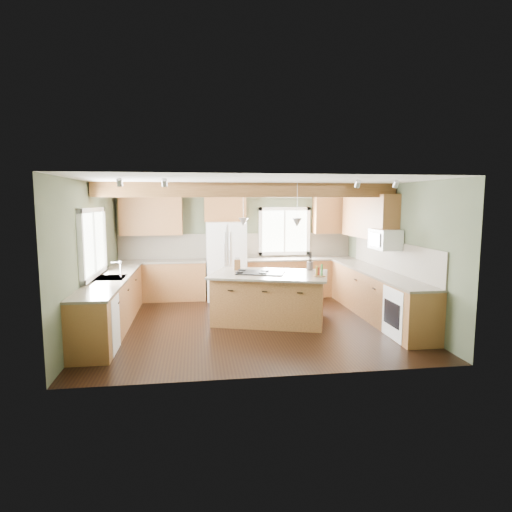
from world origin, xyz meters
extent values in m
plane|color=black|center=(0.00, 0.00, 0.00)|extent=(5.60, 5.60, 0.00)
plane|color=silver|center=(0.00, 0.00, 2.60)|extent=(5.60, 5.60, 0.00)
plane|color=#434B35|center=(0.00, 2.50, 1.30)|extent=(5.60, 0.00, 5.60)
plane|color=#434B35|center=(-2.80, 0.00, 1.30)|extent=(0.00, 5.00, 5.00)
plane|color=#434B35|center=(2.80, 0.00, 1.30)|extent=(0.00, 5.00, 5.00)
cube|color=#4D2F16|center=(0.00, 0.10, 2.47)|extent=(5.55, 0.26, 0.26)
cube|color=#4D2F16|center=(0.00, 2.40, 2.54)|extent=(5.55, 0.20, 0.10)
cube|color=brown|center=(0.00, 2.48, 1.21)|extent=(5.58, 0.03, 0.58)
cube|color=brown|center=(2.78, 0.05, 1.21)|extent=(0.03, 3.70, 0.58)
cube|color=brown|center=(-1.79, 2.20, 0.44)|extent=(2.02, 0.60, 0.88)
cube|color=#4F463A|center=(-1.79, 2.20, 0.90)|extent=(2.06, 0.64, 0.04)
cube|color=brown|center=(1.49, 2.20, 0.44)|extent=(2.62, 0.60, 0.88)
cube|color=#4F463A|center=(1.49, 2.20, 0.90)|extent=(2.66, 0.64, 0.04)
cube|color=brown|center=(-2.50, 0.05, 0.44)|extent=(0.60, 3.70, 0.88)
cube|color=#4F463A|center=(-2.50, 0.05, 0.90)|extent=(0.64, 3.74, 0.04)
cube|color=brown|center=(2.50, 0.05, 0.44)|extent=(0.60, 3.70, 0.88)
cube|color=#4F463A|center=(2.50, 0.05, 0.90)|extent=(0.64, 3.74, 0.04)
cube|color=brown|center=(-1.99, 2.33, 1.95)|extent=(1.40, 0.35, 0.90)
cube|color=brown|center=(-0.30, 2.33, 2.15)|extent=(0.96, 0.35, 0.70)
cube|color=brown|center=(2.62, 0.90, 1.95)|extent=(0.35, 2.20, 0.90)
cube|color=brown|center=(2.30, 2.33, 1.95)|extent=(0.90, 0.35, 0.90)
cube|color=white|center=(-2.78, 0.05, 1.55)|extent=(0.04, 1.60, 1.05)
cube|color=white|center=(1.15, 2.48, 1.55)|extent=(1.10, 0.04, 1.00)
cube|color=#262628|center=(-2.50, 0.05, 0.91)|extent=(0.50, 0.65, 0.03)
cylinder|color=#B2B2B7|center=(-2.32, 0.05, 1.05)|extent=(0.02, 0.02, 0.28)
cube|color=white|center=(-2.49, -1.25, 0.43)|extent=(0.60, 0.60, 0.84)
cube|color=white|center=(2.49, -1.25, 0.43)|extent=(0.60, 0.72, 0.84)
cube|color=white|center=(2.58, -0.05, 1.55)|extent=(0.40, 0.70, 0.38)
cone|color=#B2B2B7|center=(-0.10, 0.25, 1.88)|extent=(0.18, 0.18, 0.16)
cone|color=#B2B2B7|center=(0.86, -0.05, 1.88)|extent=(0.18, 0.18, 0.16)
cube|color=white|center=(-0.30, 2.12, 0.90)|extent=(0.90, 0.74, 1.80)
cube|color=brown|center=(0.38, 0.10, 0.44)|extent=(2.28, 1.78, 0.88)
cube|color=#4F463A|center=(0.38, 0.10, 0.90)|extent=(2.45, 1.94, 0.04)
cube|color=black|center=(0.22, 0.15, 0.93)|extent=(1.00, 0.82, 0.02)
cube|color=brown|center=(-0.18, 0.59, 1.02)|extent=(0.13, 0.10, 0.20)
cylinder|color=#3E3431|center=(1.24, 0.38, 1.00)|extent=(0.13, 0.13, 0.16)
camera|label=1|loc=(-0.97, -7.72, 2.25)|focal=30.00mm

